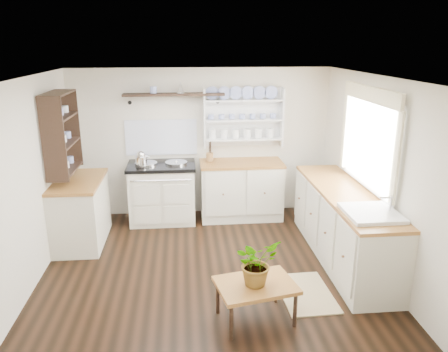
% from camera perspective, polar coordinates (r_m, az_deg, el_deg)
% --- Properties ---
extents(floor, '(4.00, 3.80, 0.01)m').
position_cam_1_polar(floor, '(5.51, -1.92, -11.85)').
color(floor, black).
rests_on(floor, ground).
extents(wall_back, '(4.00, 0.02, 2.30)m').
position_cam_1_polar(wall_back, '(6.88, -2.99, 4.37)').
color(wall_back, beige).
rests_on(wall_back, ground).
extents(wall_right, '(0.02, 3.80, 2.30)m').
position_cam_1_polar(wall_right, '(5.53, 19.11, 0.25)').
color(wall_right, beige).
rests_on(wall_right, ground).
extents(wall_left, '(0.02, 3.80, 2.30)m').
position_cam_1_polar(wall_left, '(5.33, -24.04, -0.93)').
color(wall_left, beige).
rests_on(wall_left, ground).
extents(ceiling, '(4.00, 3.80, 0.01)m').
position_cam_1_polar(ceiling, '(4.83, -2.19, 12.77)').
color(ceiling, white).
rests_on(ceiling, wall_back).
extents(window, '(0.08, 1.55, 1.22)m').
position_cam_1_polar(window, '(5.54, 18.42, 4.79)').
color(window, white).
rests_on(window, wall_right).
extents(aga_cooker, '(1.01, 0.71, 0.94)m').
position_cam_1_polar(aga_cooker, '(6.76, -8.04, -2.09)').
color(aga_cooker, silver).
rests_on(aga_cooker, floor).
extents(back_cabinets, '(1.27, 0.63, 0.90)m').
position_cam_1_polar(back_cabinets, '(6.83, 2.24, -1.72)').
color(back_cabinets, beige).
rests_on(back_cabinets, floor).
extents(right_cabinets, '(0.62, 2.43, 0.90)m').
position_cam_1_polar(right_cabinets, '(5.73, 15.29, -6.15)').
color(right_cabinets, beige).
rests_on(right_cabinets, floor).
extents(belfast_sink, '(0.55, 0.60, 0.45)m').
position_cam_1_polar(belfast_sink, '(4.97, 18.57, -5.88)').
color(belfast_sink, white).
rests_on(belfast_sink, right_cabinets).
extents(left_cabinets, '(0.62, 1.13, 0.90)m').
position_cam_1_polar(left_cabinets, '(6.28, -18.20, -4.32)').
color(left_cabinets, beige).
rests_on(left_cabinets, floor).
extents(plate_rack, '(1.20, 0.22, 0.90)m').
position_cam_1_polar(plate_rack, '(6.83, 2.48, 7.74)').
color(plate_rack, white).
rests_on(plate_rack, wall_back).
extents(high_shelf, '(1.50, 0.29, 0.16)m').
position_cam_1_polar(high_shelf, '(6.63, -6.56, 10.45)').
color(high_shelf, black).
rests_on(high_shelf, wall_back).
extents(left_shelving, '(0.28, 0.80, 1.05)m').
position_cam_1_polar(left_shelving, '(6.03, -20.45, 5.37)').
color(left_shelving, black).
rests_on(left_shelving, wall_left).
extents(kettle, '(0.17, 0.17, 0.21)m').
position_cam_1_polar(kettle, '(6.50, -10.76, 2.27)').
color(kettle, silver).
rests_on(kettle, aga_cooker).
extents(utensil_crock, '(0.11, 0.11, 0.13)m').
position_cam_1_polar(utensil_crock, '(6.72, -1.89, 2.51)').
color(utensil_crock, brown).
rests_on(utensil_crock, back_cabinets).
extents(center_table, '(0.85, 0.68, 0.41)m').
position_cam_1_polar(center_table, '(4.42, 4.18, -14.33)').
color(center_table, brown).
rests_on(center_table, floor).
extents(potted_plant, '(0.54, 0.53, 0.46)m').
position_cam_1_polar(potted_plant, '(4.28, 4.26, -11.15)').
color(potted_plant, '#3F7233').
rests_on(potted_plant, center_table).
extents(floor_rug, '(0.58, 0.87, 0.02)m').
position_cam_1_polar(floor_rug, '(5.07, 10.59, -14.80)').
color(floor_rug, '#938155').
rests_on(floor_rug, floor).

